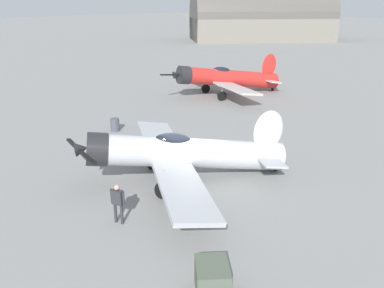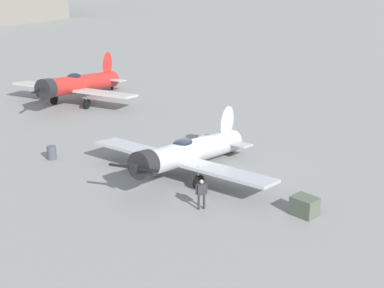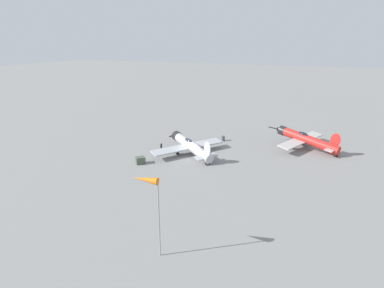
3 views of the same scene
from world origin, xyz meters
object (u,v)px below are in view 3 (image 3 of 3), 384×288
Objects in this scene: equipment_crate at (140,160)px; ground_crew_mechanic at (161,146)px; fuel_drum at (223,138)px; windsock_mast at (146,183)px; airplane_mid_apron at (305,139)px; airplane_foreground at (190,146)px.

ground_crew_mechanic is at bearing -95.19° from equipment_crate.
windsock_mast is (-3.94, 30.56, 5.64)m from fuel_drum.
equipment_crate is (20.18, 15.74, -1.09)m from airplane_mid_apron.
ground_crew_mechanic is 24.21m from windsock_mast.
equipment_crate is at bearing 60.73° from airplane_mid_apron.
fuel_drum is at bearing -116.26° from equipment_crate.
airplane_mid_apron reaches higher than equipment_crate.
airplane_mid_apron is 1.70× the size of windsock_mast.
windsock_mast is at bearing 139.38° from airplane_foreground.
ground_crew_mechanic is (4.37, 0.93, -0.41)m from airplane_foreground.
equipment_crate reaches higher than fuel_drum.
airplane_mid_apron reaches higher than fuel_drum.
windsock_mast is (-6.28, 22.07, 4.68)m from airplane_foreground.
airplane_mid_apron is 7.28× the size of equipment_crate.
fuel_drum is (13.01, 1.19, -1.15)m from airplane_mid_apron.
airplane_foreground reaches higher than fuel_drum.
ground_crew_mechanic is 1.91× the size of fuel_drum.
ground_crew_mechanic is 1.04× the size of equipment_crate.
ground_crew_mechanic is at bearing -63.26° from windsock_mast.
airplane_mid_apron is 13.36× the size of fuel_drum.
equipment_crate is at bearing 63.74° from fuel_drum.
airplane_foreground is at bearing 74.59° from fuel_drum.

